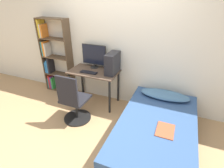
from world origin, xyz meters
The scene contains 11 objects.
ground_plane centered at (0.00, 0.00, 0.00)m, with size 14.00×14.00×0.00m, color tan.
wall_back centered at (0.00, 1.37, 1.25)m, with size 8.00×0.05×2.50m.
desk centered at (-0.37, 1.06, 0.61)m, with size 0.99×0.57×0.73m.
bookshelf centered at (-1.52, 1.23, 0.80)m, with size 0.71×0.24×1.68m.
office_chair centered at (-0.42, 0.35, 0.37)m, with size 0.51×0.51×0.96m.
bed centered at (1.05, 0.35, 0.21)m, with size 1.14×1.99×0.43m.
pillow centered at (1.05, 1.09, 0.49)m, with size 0.87×0.36×0.11m.
magazine centered at (1.19, 0.20, 0.44)m, with size 0.24×0.32×0.01m.
monitor centered at (-0.45, 1.25, 0.99)m, with size 0.53×0.18×0.48m.
keyboard centered at (-0.42, 0.95, 0.74)m, with size 0.34×0.11×0.02m.
pc_tower centered at (0.01, 1.12, 0.93)m, with size 0.18×0.41×0.40m.
Camera 1 is at (1.21, -1.79, 2.13)m, focal length 28.00 mm.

